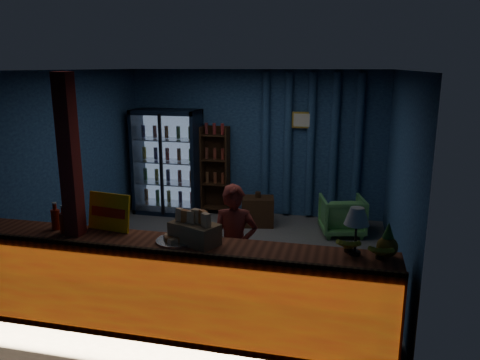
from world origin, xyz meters
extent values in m
plane|color=#515154|center=(0.00, 0.00, 0.00)|extent=(4.60, 4.60, 0.00)
plane|color=navy|center=(0.00, 2.20, 1.30)|extent=(4.60, 0.00, 4.60)
plane|color=navy|center=(0.00, -2.20, 1.30)|extent=(4.60, 0.00, 4.60)
plane|color=navy|center=(-2.30, 0.00, 1.30)|extent=(0.00, 4.40, 4.40)
plane|color=navy|center=(2.30, 0.00, 1.30)|extent=(0.00, 4.40, 4.40)
plane|color=#472D19|center=(0.00, 0.00, 2.60)|extent=(4.60, 4.60, 0.00)
cube|color=brown|center=(0.00, -1.90, 0.47)|extent=(4.40, 0.55, 0.95)
cube|color=red|center=(0.00, -2.19, 0.47)|extent=(4.35, 0.02, 0.81)
cube|color=#392412|center=(0.00, -2.17, 0.97)|extent=(4.40, 0.04, 0.04)
cube|color=maroon|center=(-1.05, -1.90, 1.30)|extent=(0.16, 0.16, 2.60)
cube|color=black|center=(-1.55, 2.12, 0.95)|extent=(1.20, 0.06, 1.90)
cube|color=black|center=(-2.12, 1.85, 0.95)|extent=(0.06, 0.60, 1.90)
cube|color=black|center=(-0.98, 1.85, 0.95)|extent=(0.06, 0.60, 1.90)
cube|color=black|center=(-1.55, 1.85, 1.86)|extent=(1.20, 0.60, 0.08)
cube|color=black|center=(-1.55, 1.85, 0.04)|extent=(1.20, 0.60, 0.08)
cube|color=#99B2D8|center=(-1.55, 2.07, 0.95)|extent=(1.08, 0.02, 1.74)
cube|color=white|center=(-1.55, 1.57, 0.95)|extent=(1.12, 0.02, 1.78)
cube|color=black|center=(-1.55, 1.55, 0.95)|extent=(0.05, 0.05, 1.80)
cube|color=silver|center=(-1.55, 1.85, 0.17)|extent=(1.08, 0.48, 0.02)
cylinder|color=#9D4D16|center=(-2.00, 1.85, 0.30)|extent=(0.07, 0.07, 0.22)
cylinder|color=#1C5D17|center=(-1.77, 1.85, 0.30)|extent=(0.07, 0.07, 0.22)
cylinder|color=olive|center=(-1.55, 1.85, 0.30)|extent=(0.07, 0.07, 0.22)
cylinder|color=#1F1752|center=(-1.32, 1.85, 0.30)|extent=(0.07, 0.07, 0.22)
cylinder|color=maroon|center=(-1.10, 1.85, 0.30)|extent=(0.07, 0.07, 0.22)
cube|color=silver|center=(-1.55, 1.85, 0.57)|extent=(1.08, 0.48, 0.02)
cylinder|color=#1C5D17|center=(-2.00, 1.85, 0.70)|extent=(0.07, 0.07, 0.22)
cylinder|color=olive|center=(-1.77, 1.85, 0.70)|extent=(0.07, 0.07, 0.22)
cylinder|color=#1F1752|center=(-1.55, 1.85, 0.70)|extent=(0.07, 0.07, 0.22)
cylinder|color=maroon|center=(-1.32, 1.85, 0.70)|extent=(0.07, 0.07, 0.22)
cylinder|color=#9D4D16|center=(-1.10, 1.85, 0.70)|extent=(0.07, 0.07, 0.22)
cube|color=silver|center=(-1.55, 1.85, 0.97)|extent=(1.08, 0.48, 0.02)
cylinder|color=olive|center=(-2.00, 1.85, 1.10)|extent=(0.07, 0.07, 0.22)
cylinder|color=#1F1752|center=(-1.77, 1.85, 1.10)|extent=(0.07, 0.07, 0.22)
cylinder|color=maroon|center=(-1.55, 1.85, 1.10)|extent=(0.07, 0.07, 0.22)
cylinder|color=#9D4D16|center=(-1.32, 1.85, 1.10)|extent=(0.07, 0.07, 0.22)
cylinder|color=#1C5D17|center=(-1.10, 1.85, 1.10)|extent=(0.07, 0.07, 0.22)
cube|color=silver|center=(-1.55, 1.85, 1.37)|extent=(1.08, 0.48, 0.02)
cylinder|color=#1F1752|center=(-2.00, 1.85, 1.50)|extent=(0.07, 0.07, 0.22)
cylinder|color=maroon|center=(-1.77, 1.85, 1.50)|extent=(0.07, 0.07, 0.22)
cylinder|color=#9D4D16|center=(-1.55, 1.85, 1.50)|extent=(0.07, 0.07, 0.22)
cylinder|color=#1C5D17|center=(-1.32, 1.85, 1.50)|extent=(0.07, 0.07, 0.22)
cylinder|color=olive|center=(-1.10, 1.85, 1.50)|extent=(0.07, 0.07, 0.22)
cube|color=#392412|center=(-0.70, 2.15, 0.80)|extent=(0.50, 0.02, 1.60)
cube|color=#392412|center=(-0.93, 2.02, 0.80)|extent=(0.03, 0.28, 1.60)
cube|color=#392412|center=(-0.46, 2.02, 0.80)|extent=(0.03, 0.28, 1.60)
cube|color=#392412|center=(-0.70, 2.02, 0.10)|extent=(0.46, 0.26, 0.02)
cube|color=#392412|center=(-0.70, 2.02, 0.55)|extent=(0.46, 0.26, 0.02)
cube|color=#392412|center=(-0.70, 2.02, 1.00)|extent=(0.46, 0.26, 0.02)
cube|color=#392412|center=(-0.70, 2.02, 1.45)|extent=(0.46, 0.26, 0.02)
cylinder|color=navy|center=(0.20, 2.14, 1.30)|extent=(0.14, 0.14, 2.50)
cylinder|color=navy|center=(0.60, 2.14, 1.30)|extent=(0.14, 0.14, 2.50)
cylinder|color=navy|center=(1.00, 2.14, 1.30)|extent=(0.14, 0.14, 2.50)
cylinder|color=navy|center=(1.40, 2.14, 1.30)|extent=(0.14, 0.14, 2.50)
cylinder|color=navy|center=(1.80, 2.14, 1.30)|extent=(0.14, 0.14, 2.50)
cube|color=gold|center=(0.85, 2.10, 1.75)|extent=(0.36, 0.03, 0.28)
cube|color=silver|center=(0.85, 2.08, 1.75)|extent=(0.30, 0.01, 0.22)
imported|color=maroon|center=(0.49, -1.27, 0.70)|extent=(0.57, 0.43, 1.41)
imported|color=#53A251|center=(1.61, 1.40, 0.31)|extent=(0.81, 0.82, 0.62)
cube|color=#392412|center=(0.20, 1.51, 0.24)|extent=(0.60, 0.49, 0.49)
cylinder|color=#392412|center=(0.20, 1.51, 0.54)|extent=(0.10, 0.10, 0.10)
cube|color=#F4B30C|center=(-0.77, -1.69, 1.15)|extent=(0.51, 0.17, 0.40)
cube|color=#B7230C|center=(-0.77, -1.71, 1.15)|extent=(0.42, 0.09, 0.10)
cylinder|color=#B7230C|center=(-1.34, -1.80, 1.06)|extent=(0.09, 0.09, 0.21)
cylinder|color=#B7230C|center=(-1.34, -1.80, 1.21)|extent=(0.04, 0.04, 0.08)
cylinder|color=white|center=(-1.34, -1.80, 1.24)|extent=(0.05, 0.05, 0.02)
cylinder|color=#B7230C|center=(-1.19, -1.88, 1.06)|extent=(0.09, 0.09, 0.21)
cylinder|color=#B7230C|center=(-1.19, -1.88, 1.21)|extent=(0.04, 0.04, 0.08)
cylinder|color=white|center=(-1.19, -1.88, 1.24)|extent=(0.05, 0.05, 0.02)
cube|color=#8C6644|center=(0.14, -1.80, 1.05)|extent=(0.37, 0.34, 0.20)
cube|color=orange|center=(0.06, -1.77, 1.21)|extent=(0.09, 0.08, 0.13)
cube|color=orange|center=(0.14, -1.80, 1.21)|extent=(0.09, 0.08, 0.13)
cube|color=orange|center=(0.21, -1.82, 1.21)|extent=(0.09, 0.08, 0.13)
cube|color=#8C6644|center=(0.31, -1.88, 1.05)|extent=(0.40, 0.38, 0.21)
cube|color=orange|center=(0.23, -1.84, 1.22)|extent=(0.10, 0.09, 0.13)
cube|color=orange|center=(0.31, -1.88, 1.22)|extent=(0.10, 0.09, 0.13)
cube|color=orange|center=(0.38, -1.91, 1.22)|extent=(0.10, 0.09, 0.13)
cylinder|color=silver|center=(0.04, -1.85, 0.96)|extent=(0.41, 0.41, 0.02)
cube|color=orange|center=(0.12, -1.85, 0.99)|extent=(0.09, 0.06, 0.04)
cube|color=orange|center=(0.10, -1.80, 0.99)|extent=(0.11, 0.11, 0.04)
cube|color=orange|center=(0.04, -1.77, 0.99)|extent=(0.06, 0.09, 0.04)
cube|color=orange|center=(-0.02, -1.80, 0.99)|extent=(0.11, 0.11, 0.04)
cube|color=orange|center=(-0.04, -1.85, 0.99)|extent=(0.09, 0.06, 0.04)
cube|color=orange|center=(-0.02, -1.91, 0.99)|extent=(0.11, 0.11, 0.04)
cube|color=orange|center=(0.04, -1.93, 0.99)|extent=(0.06, 0.09, 0.04)
cube|color=orange|center=(0.10, -1.91, 0.99)|extent=(0.11, 0.11, 0.04)
cylinder|color=black|center=(1.77, -1.78, 0.97)|extent=(0.11, 0.11, 0.04)
cylinder|color=black|center=(1.77, -1.78, 1.13)|extent=(0.02, 0.02, 0.32)
cone|color=white|center=(1.77, -1.78, 1.32)|extent=(0.23, 0.23, 0.16)
sphere|color=olive|center=(2.05, -1.78, 1.06)|extent=(0.19, 0.19, 0.19)
cone|color=#286021|center=(2.05, -1.78, 1.22)|extent=(0.11, 0.11, 0.15)
camera|label=1|loc=(1.67, -5.96, 2.65)|focal=35.00mm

